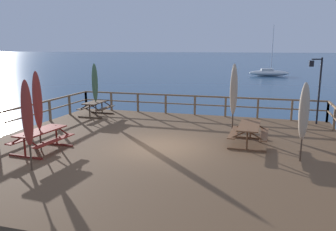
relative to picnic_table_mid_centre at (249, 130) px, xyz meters
name	(u,v)px	position (x,y,z in m)	size (l,w,h in m)	color
ground_plane	(161,164)	(-3.16, -1.21, -1.26)	(600.00, 600.00, 0.00)	navy
wooden_deck	(161,155)	(-3.16, -1.21, -0.91)	(13.72, 12.88, 0.70)	brown
railing_waterside_far	(195,102)	(-3.16, 5.08, 0.18)	(13.52, 0.10, 1.09)	brown
railing_side_left	(11,117)	(-9.87, -1.21, 0.18)	(0.10, 12.68, 1.09)	brown
picnic_table_mid_centre	(249,130)	(0.00, 0.00, 0.00)	(1.45, 2.11, 0.78)	brown
picnic_table_front_right	(41,136)	(-7.11, -2.93, 0.00)	(1.55, 2.09, 0.78)	maroon
picnic_table_back_right	(96,106)	(-8.31, 3.40, -0.01)	(1.44, 1.74, 0.78)	brown
patio_umbrella_tall_back_left	(234,86)	(-0.96, 3.60, 1.29)	(0.32, 0.32, 2.91)	#4C3828
patio_umbrella_short_mid	(37,101)	(-7.15, -2.93, 1.26)	(0.32, 0.32, 2.87)	#4C3828
patio_umbrella_short_back	(95,83)	(-8.29, 3.36, 1.24)	(0.32, 0.32, 2.84)	#4C3828
patio_umbrella_short_front	(27,114)	(-6.18, -4.70, 1.19)	(0.32, 0.32, 2.76)	#4C3828
patio_umbrella_tall_mid_right	(234,91)	(-0.78, 1.61, 1.29)	(0.32, 0.32, 2.91)	#4C3828
patio_umbrella_tall_mid_left	(304,112)	(1.73, -1.54, 1.09)	(0.32, 0.32, 2.60)	#4C3828
lamp_post_hooked	(317,81)	(2.83, 4.44, 1.55)	(0.62, 0.42, 3.20)	black
sailboat_distant	(269,73)	(0.97, 41.92, -0.75)	(6.17, 2.46, 7.72)	white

